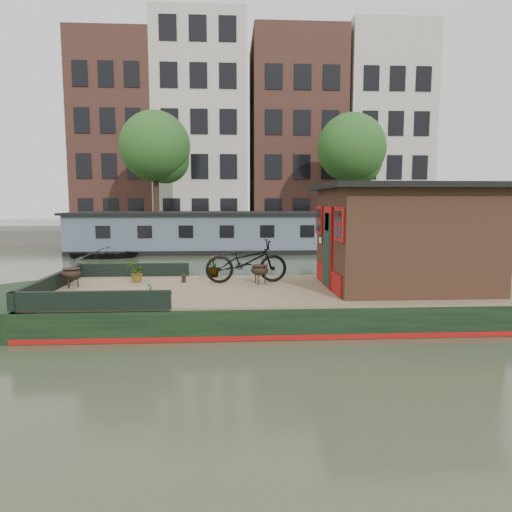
{
  "coord_description": "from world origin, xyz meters",
  "views": [
    {
      "loc": [
        -1.89,
        -10.48,
        2.67
      ],
      "look_at": [
        -1.24,
        0.5,
        1.35
      ],
      "focal_mm": 32.0,
      "sensor_mm": 36.0,
      "label": 1
    }
  ],
  "objects": [
    {
      "name": "far_houseboat",
      "position": [
        0.0,
        14.0,
        0.97
      ],
      "size": [
        20.4,
        4.4,
        2.11
      ],
      "color": "#4F5B6A",
      "rests_on": "ground"
    },
    {
      "name": "quay",
      "position": [
        0.0,
        20.5,
        0.45
      ],
      "size": [
        60.0,
        6.0,
        0.9
      ],
      "primitive_type": "cube",
      "color": "#47443F",
      "rests_on": "ground"
    },
    {
      "name": "tree_right",
      "position": [
        6.14,
        19.07,
        5.89
      ],
      "size": [
        4.4,
        4.4,
        7.4
      ],
      "color": "#332316",
      "rests_on": "quay"
    },
    {
      "name": "bow_bulwark",
      "position": [
        -5.07,
        0.0,
        0.82
      ],
      "size": [
        3.0,
        4.0,
        0.35
      ],
      "color": "black",
      "rests_on": "houseboat_deck"
    },
    {
      "name": "dinghy",
      "position": [
        -7.77,
        11.5,
        0.33
      ],
      "size": [
        3.29,
        2.42,
        0.66
      ],
      "primitive_type": "imported",
      "rotation": [
        0.0,
        0.0,
        1.53
      ],
      "color": "black",
      "rests_on": "ground"
    },
    {
      "name": "townhouse_row",
      "position": [
        0.15,
        27.5,
        7.9
      ],
      "size": [
        27.25,
        8.0,
        16.5
      ],
      "color": "brown",
      "rests_on": "ground"
    },
    {
      "name": "ground",
      "position": [
        0.0,
        0.0,
        0.0
      ],
      "size": [
        120.0,
        120.0,
        0.0
      ],
      "primitive_type": "plane",
      "color": "#283320",
      "rests_on": "ground"
    },
    {
      "name": "cabin",
      "position": [
        2.19,
        0.0,
        1.88
      ],
      "size": [
        4.0,
        3.5,
        2.42
      ],
      "color": "black",
      "rests_on": "houseboat_deck"
    },
    {
      "name": "houseboat_hull",
      "position": [
        -1.33,
        0.0,
        0.27
      ],
      "size": [
        14.01,
        4.02,
        0.6
      ],
      "color": "black",
      "rests_on": "ground"
    },
    {
      "name": "brazier_rear",
      "position": [
        -5.6,
        0.34,
        0.88
      ],
      "size": [
        0.48,
        0.48,
        0.46
      ],
      "primitive_type": null,
      "rotation": [
        0.0,
        0.0,
        0.12
      ],
      "color": "black",
      "rests_on": "houseboat_deck"
    },
    {
      "name": "houseboat_deck",
      "position": [
        0.0,
        0.0,
        0.62
      ],
      "size": [
        11.8,
        3.8,
        0.05
      ],
      "primitive_type": "cube",
      "color": "#917C5A",
      "rests_on": "houseboat_hull"
    },
    {
      "name": "tree_left",
      "position": [
        -6.36,
        19.07,
        5.89
      ],
      "size": [
        4.4,
        4.4,
        7.4
      ],
      "color": "#332316",
      "rests_on": "quay"
    },
    {
      "name": "potted_plant_e",
      "position": [
        -3.61,
        -0.71,
        0.79
      ],
      "size": [
        0.14,
        0.17,
        0.28
      ],
      "primitive_type": "imported",
      "rotation": [
        0.0,
        0.0,
        1.25
      ],
      "color": "brown",
      "rests_on": "houseboat_deck"
    },
    {
      "name": "bollard_port",
      "position": [
        -3.03,
        0.89,
        0.74
      ],
      "size": [
        0.16,
        0.16,
        0.18
      ],
      "primitive_type": "cylinder",
      "color": "black",
      "rests_on": "houseboat_deck"
    },
    {
      "name": "bicycle",
      "position": [
        -1.46,
        0.8,
        1.18
      ],
      "size": [
        2.09,
        0.87,
        1.07
      ],
      "primitive_type": "imported",
      "rotation": [
        0.0,
        0.0,
        1.65
      ],
      "color": "black",
      "rests_on": "houseboat_deck"
    },
    {
      "name": "potted_plant_c",
      "position": [
        -4.23,
        0.99,
        0.9
      ],
      "size": [
        0.59,
        0.58,
        0.49
      ],
      "primitive_type": "imported",
      "rotation": [
        0.0,
        0.0,
        3.86
      ],
      "color": "#B56C34",
      "rests_on": "houseboat_deck"
    },
    {
      "name": "potted_plant_d",
      "position": [
        -2.32,
        1.7,
        0.95
      ],
      "size": [
        0.42,
        0.42,
        0.6
      ],
      "primitive_type": "imported",
      "rotation": [
        0.0,
        0.0,
        5.01
      ],
      "color": "brown",
      "rests_on": "houseboat_deck"
    },
    {
      "name": "bollard_stbd",
      "position": [
        -3.14,
        -1.28,
        0.74
      ],
      "size": [
        0.16,
        0.16,
        0.18
      ],
      "primitive_type": "cylinder",
      "color": "black",
      "rests_on": "houseboat_deck"
    },
    {
      "name": "brazier_front",
      "position": [
        -1.14,
        0.6,
        0.88
      ],
      "size": [
        0.53,
        0.53,
        0.46
      ],
      "primitive_type": null,
      "rotation": [
        0.0,
        0.0,
        -0.3
      ],
      "color": "black",
      "rests_on": "houseboat_deck"
    }
  ]
}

